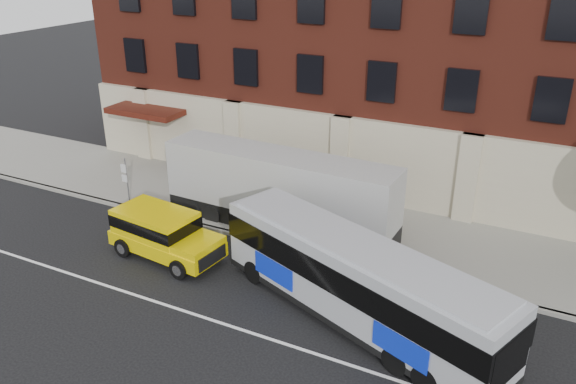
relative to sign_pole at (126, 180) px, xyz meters
The scene contains 9 objects.
ground 10.59m from the sign_pole, 35.87° to the right, with size 120.00×120.00×0.00m, color black.
sidewalk 9.07m from the sign_pole, 18.56° to the left, with size 60.00×6.00×0.15m, color gray.
kerb 8.61m from the sign_pole, ahead, with size 60.00×0.25×0.15m, color gray.
lane_line 10.31m from the sign_pole, 33.60° to the right, with size 60.00×0.12×0.01m, color white.
building 15.03m from the sign_pole, 51.75° to the left, with size 30.00×12.10×15.00m.
sign_pole is the anchor object (origin of this frame).
city_bus 13.24m from the sign_pole, 15.35° to the right, with size 10.89×6.06×2.96m.
yellow_suv 5.15m from the sign_pole, 33.82° to the right, with size 5.07×2.59×1.90m.
shipping_container 7.51m from the sign_pole, 10.27° to the left, with size 10.56×2.56×3.50m.
Camera 1 is at (9.43, -12.63, 11.82)m, focal length 35.89 mm.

